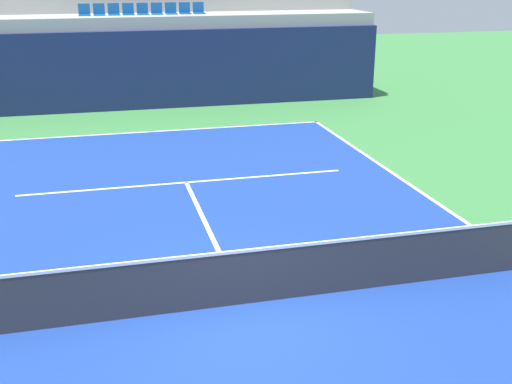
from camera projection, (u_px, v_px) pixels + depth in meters
ground_plane at (243, 304)px, 10.45m from camera, size 80.00×80.00×0.00m
court_surface at (243, 304)px, 10.45m from camera, size 11.00×24.00×0.01m
baseline_far at (162, 131)px, 21.36m from camera, size 11.00×0.10×0.00m
service_line_far at (186, 182)px, 16.29m from camera, size 8.26×0.10×0.00m
centre_service_line at (209, 230)px, 13.37m from camera, size 0.10×6.40×0.00m
back_wall at (149, 70)px, 24.30m from camera, size 18.41×0.30×2.95m
stands_tier_lower at (146, 59)px, 25.46m from camera, size 18.41×2.40×3.43m
stands_tier_upper at (140, 39)px, 27.48m from camera, size 18.41×2.40×4.47m
seating_row_lower at (143, 11)px, 24.93m from camera, size 4.86×0.44×0.44m
tennis_net at (243, 276)px, 10.28m from camera, size 11.08×0.08×1.07m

